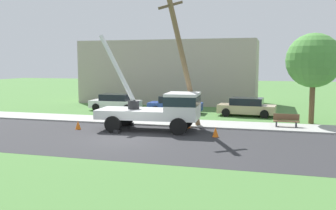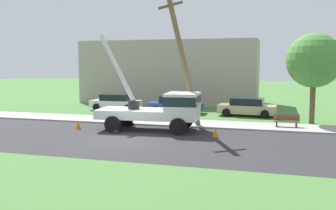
{
  "view_description": "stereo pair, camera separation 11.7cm",
  "coord_description": "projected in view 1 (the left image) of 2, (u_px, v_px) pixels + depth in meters",
  "views": [
    {
      "loc": [
        7.8,
        -18.85,
        4.13
      ],
      "look_at": [
        1.44,
        3.62,
        1.53
      ],
      "focal_mm": 40.25,
      "sensor_mm": 36.0,
      "label": 1
    },
    {
      "loc": [
        7.91,
        -18.82,
        4.13
      ],
      "look_at": [
        1.44,
        3.62,
        1.53
      ],
      "focal_mm": 40.25,
      "sensor_mm": 36.0,
      "label": 2
    }
  ],
  "objects": [
    {
      "name": "lowrise_building_backdrop",
      "position": [
        169.0,
        72.0,
        39.41
      ],
      "size": [
        18.0,
        6.0,
        6.4
      ],
      "primitive_type": "cube",
      "color": "#A5998C",
      "rests_on": "ground"
    },
    {
      "name": "leaning_utility_pole",
      "position": [
        183.0,
        58.0,
        23.38
      ],
      "size": [
        2.22,
        2.81,
        8.7
      ],
      "color": "brown",
      "rests_on": "ground"
    },
    {
      "name": "park_bench",
      "position": [
        286.0,
        121.0,
        23.97
      ],
      "size": [
        1.6,
        0.45,
        0.9
      ],
      "color": "brown",
      "rests_on": "ground"
    },
    {
      "name": "ground_plane",
      "position": [
        178.0,
        112.0,
        32.07
      ],
      "size": [
        120.0,
        120.0,
        0.0
      ],
      "primitive_type": "plane",
      "color": "#477538"
    },
    {
      "name": "parked_sedan_white",
      "position": [
        115.0,
        102.0,
        33.12
      ],
      "size": [
        4.41,
        2.04,
        1.42
      ],
      "color": "silver",
      "rests_on": "ground"
    },
    {
      "name": "traffic_cone_curbside",
      "position": [
        188.0,
        124.0,
        24.04
      ],
      "size": [
        0.36,
        0.36,
        0.56
      ],
      "primitive_type": "cone",
      "color": "orange",
      "rests_on": "ground"
    },
    {
      "name": "road_asphalt",
      "position": [
        125.0,
        139.0,
        20.59
      ],
      "size": [
        80.0,
        8.99,
        0.01
      ],
      "primitive_type": "cube",
      "color": "#2B2B2D",
      "rests_on": "ground"
    },
    {
      "name": "sidewalk_strip",
      "position": [
        157.0,
        122.0,
        26.28
      ],
      "size": [
        80.0,
        2.92,
        0.1
      ],
      "primitive_type": "cube",
      "color": "#9E9E99",
      "rests_on": "ground"
    },
    {
      "name": "parked_sedan_tan",
      "position": [
        247.0,
        107.0,
        29.48
      ],
      "size": [
        4.52,
        2.22,
        1.42
      ],
      "color": "tan",
      "rests_on": "ground"
    },
    {
      "name": "traffic_cone_ahead",
      "position": [
        215.0,
        132.0,
        21.12
      ],
      "size": [
        0.36,
        0.36,
        0.56
      ],
      "primitive_type": "cone",
      "color": "orange",
      "rests_on": "ground"
    },
    {
      "name": "parked_sedan_blue",
      "position": [
        175.0,
        105.0,
        31.19
      ],
      "size": [
        4.44,
        2.09,
        1.42
      ],
      "color": "#263F99",
      "rests_on": "ground"
    },
    {
      "name": "traffic_cone_behind",
      "position": [
        78.0,
        125.0,
        23.55
      ],
      "size": [
        0.36,
        0.36,
        0.56
      ],
      "primitive_type": "cone",
      "color": "orange",
      "rests_on": "ground"
    },
    {
      "name": "roadside_tree_near",
      "position": [
        314.0,
        61.0,
        25.39
      ],
      "size": [
        3.68,
        3.68,
        6.16
      ],
      "color": "brown",
      "rests_on": "ground"
    },
    {
      "name": "utility_truck",
      "position": [
        162.0,
        108.0,
        22.95
      ],
      "size": [
        6.92,
        3.22,
        5.98
      ],
      "color": "silver",
      "rests_on": "ground"
    }
  ]
}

